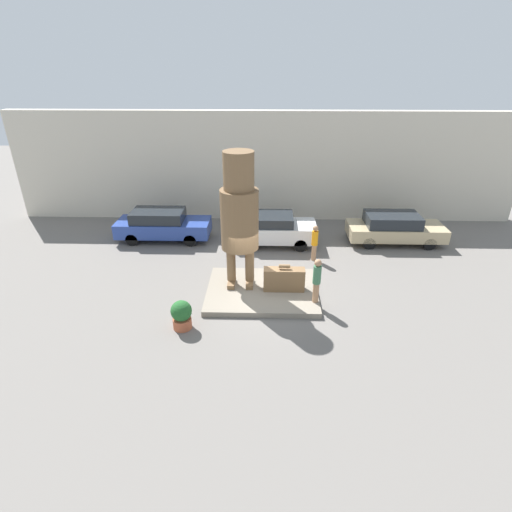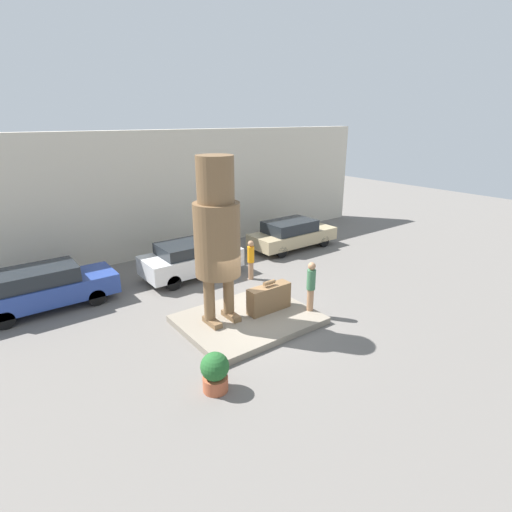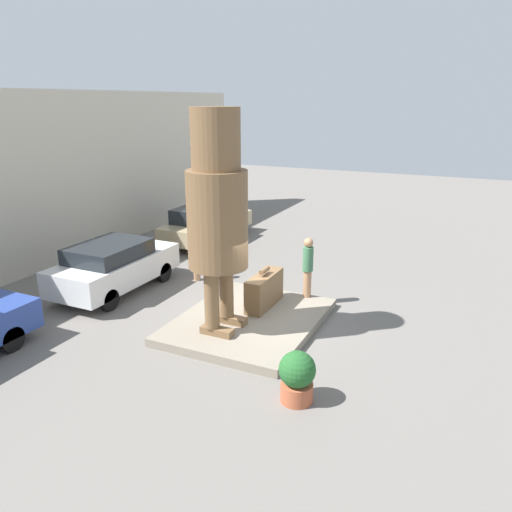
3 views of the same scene
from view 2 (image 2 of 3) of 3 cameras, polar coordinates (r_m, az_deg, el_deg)
ground_plane at (r=13.57m, az=-1.14°, el=-9.47°), size 60.00×60.00×0.00m
pedestal at (r=13.51m, az=-1.14°, el=-9.07°), size 4.31×3.42×0.22m
building_backdrop at (r=19.85m, az=-16.04°, el=8.24°), size 28.00×0.60×5.97m
statue_figure at (r=12.18m, az=-5.61°, el=3.85°), size 1.43×1.43×5.28m
giant_suitcase at (r=13.68m, az=1.86°, el=-6.02°), size 1.59×0.47×1.10m
tourist at (r=13.62m, az=7.86°, el=-4.05°), size 0.30×0.30×1.75m
parked_car_blue at (r=16.01m, az=-27.99°, el=-3.98°), size 4.68×1.75×1.57m
parked_car_white at (r=17.21m, az=-9.31°, el=-0.35°), size 4.18×1.88×1.55m
parked_car_tan at (r=20.84m, az=5.15°, el=3.19°), size 4.71×1.87×1.51m
planter_pot at (r=10.35m, az=-5.88°, el=-16.09°), size 0.72×0.72×1.05m
worker_hivis at (r=16.68m, az=-0.74°, el=-0.33°), size 0.29×0.29×1.70m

